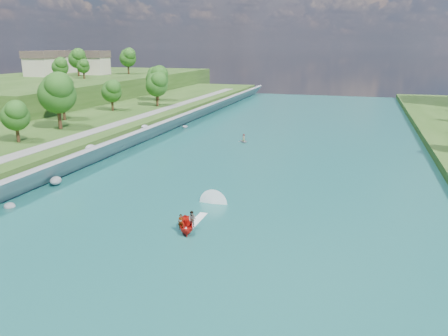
% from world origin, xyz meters
% --- Properties ---
extents(ground, '(260.00, 260.00, 0.00)m').
position_xyz_m(ground, '(0.00, 0.00, 0.00)').
color(ground, '#2D5119').
rests_on(ground, ground).
extents(river_water, '(55.00, 240.00, 0.10)m').
position_xyz_m(river_water, '(0.00, 20.00, 0.05)').
color(river_water, '#195B60').
rests_on(river_water, ground).
extents(ridge_west, '(60.00, 120.00, 9.00)m').
position_xyz_m(ridge_west, '(-82.50, 95.00, 4.50)').
color(ridge_west, '#2D5119').
rests_on(ridge_west, ground).
extents(riprap_bank, '(3.97, 236.00, 4.18)m').
position_xyz_m(riprap_bank, '(-25.86, 19.38, 1.81)').
color(riprap_bank, slate).
rests_on(riprap_bank, ground).
extents(riverside_path, '(3.00, 200.00, 0.10)m').
position_xyz_m(riverside_path, '(-32.50, 20.00, 3.55)').
color(riverside_path, gray).
rests_on(riverside_path, berm_west).
extents(ridge_houses, '(29.50, 29.50, 8.40)m').
position_xyz_m(ridge_houses, '(-88.67, 100.00, 13.31)').
color(ridge_houses, beige).
rests_on(ridge_houses, ridge_west).
extents(trees_ridge, '(17.50, 46.61, 10.86)m').
position_xyz_m(trees_ridge, '(-71.56, 93.33, 14.02)').
color(trees_ridge, '#194713').
rests_on(trees_ridge, ridge_west).
extents(motorboat, '(3.60, 18.73, 2.15)m').
position_xyz_m(motorboat, '(-1.55, 2.93, 0.71)').
color(motorboat, red).
rests_on(motorboat, river_water).
extents(raft, '(2.78, 3.02, 1.68)m').
position_xyz_m(raft, '(-7.18, 45.62, 0.48)').
color(raft, '#93979C').
rests_on(raft, river_water).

